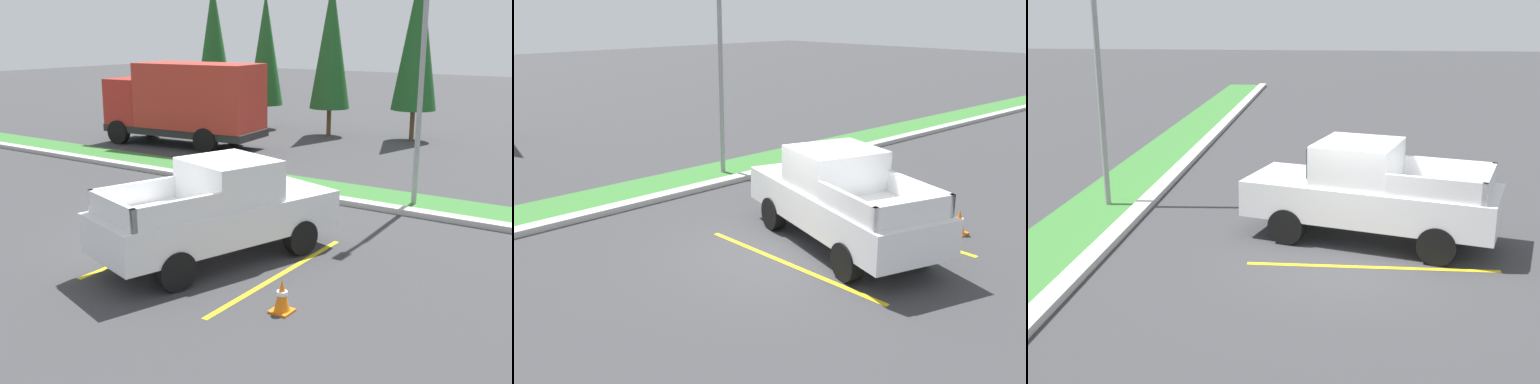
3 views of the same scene
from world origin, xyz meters
The scene contains 8 objects.
ground_plane centered at (0.00, 0.00, 0.00)m, with size 120.00×120.00×0.00m, color #38383A.
parking_line_near centered at (-0.59, -0.44, 0.00)m, with size 0.12×4.80×0.01m, color yellow.
parking_line_far centered at (2.51, -0.44, 0.00)m, with size 0.12×4.80×0.01m, color yellow.
curb_strip centered at (0.00, 5.00, 0.07)m, with size 56.00×0.40×0.15m, color #B2B2AD.
grass_median centered at (0.00, 6.10, 0.03)m, with size 56.00×1.80×0.06m, color #387533.
pickup_truck_main centered at (0.98, -0.40, 1.04)m, with size 3.36×5.54×2.10m.
street_light centered at (2.84, 5.74, 3.91)m, with size 0.24×1.49×6.72m.
traffic_cone centered at (3.43, -1.87, 0.29)m, with size 0.36×0.36×0.60m.
Camera 3 is at (-12.54, 0.20, 4.85)m, focal length 46.94 mm.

